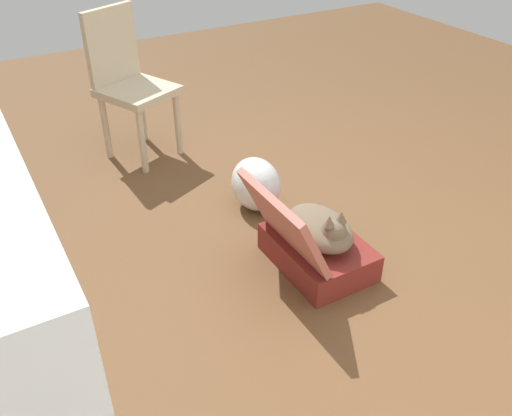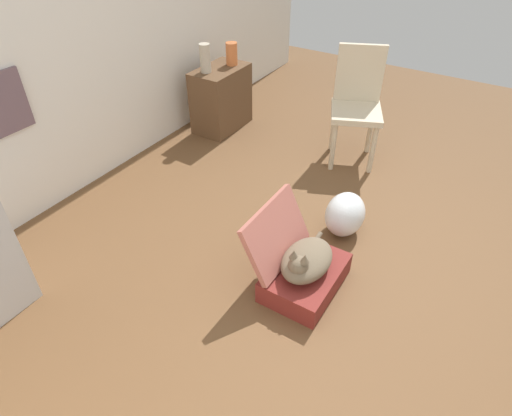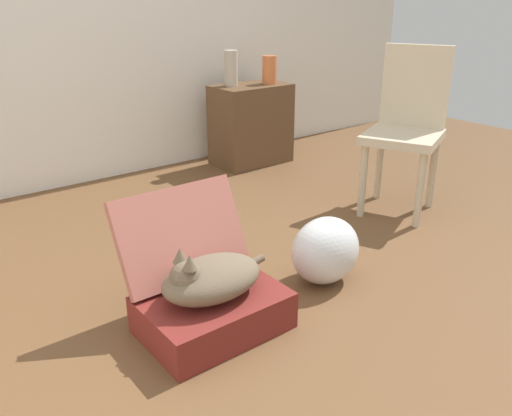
{
  "view_description": "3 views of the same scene",
  "coord_description": "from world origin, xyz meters",
  "views": [
    {
      "loc": [
        -2.1,
        1.51,
        1.82
      ],
      "look_at": [
        -0.17,
        0.4,
        0.33
      ],
      "focal_mm": 38.28,
      "sensor_mm": 36.0,
      "label": 1
    },
    {
      "loc": [
        -2.1,
        -0.6,
        2.09
      ],
      "look_at": [
        -0.42,
        0.46,
        0.54
      ],
      "focal_mm": 30.41,
      "sensor_mm": 36.0,
      "label": 2
    },
    {
      "loc": [
        -1.32,
        -1.39,
        1.25
      ],
      "look_at": [
        -0.01,
        0.3,
        0.39
      ],
      "focal_mm": 37.31,
      "sensor_mm": 36.0,
      "label": 3
    }
  ],
  "objects": [
    {
      "name": "ground_plane",
      "position": [
        0.0,
        0.0,
        0.0
      ],
      "size": [
        7.68,
        7.68,
        0.0
      ],
      "primitive_type": "plane",
      "color": "brown",
      "rests_on": "ground"
    },
    {
      "name": "suitcase_base",
      "position": [
        -0.35,
        0.14,
        0.08
      ],
      "size": [
        0.55,
        0.39,
        0.16
      ],
      "primitive_type": "cube",
      "color": "maroon",
      "rests_on": "ground"
    },
    {
      "name": "suitcase_lid",
      "position": [
        -0.35,
        0.35,
        0.34
      ],
      "size": [
        0.55,
        0.2,
        0.37
      ],
      "primitive_type": "cube",
      "rotation": [
        1.12,
        0.0,
        0.0
      ],
      "color": "#B26356",
      "rests_on": "suitcase_base"
    },
    {
      "name": "cat",
      "position": [
        -0.36,
        0.14,
        0.24
      ],
      "size": [
        0.49,
        0.28,
        0.23
      ],
      "color": "brown",
      "rests_on": "suitcase_base"
    },
    {
      "name": "plastic_bag_white",
      "position": [
        0.27,
        0.14,
        0.16
      ],
      "size": [
        0.34,
        0.27,
        0.31
      ],
      "primitive_type": "ellipsoid",
      "color": "silver",
      "rests_on": "ground"
    },
    {
      "name": "side_table",
      "position": [
        1.15,
        1.85,
        0.31
      ],
      "size": [
        0.58,
        0.36,
        0.61
      ],
      "primitive_type": "cube",
      "color": "brown",
      "rests_on": "ground"
    },
    {
      "name": "vase_tall",
      "position": [
        1.01,
        1.9,
        0.74
      ],
      "size": [
        0.1,
        0.1,
        0.26
      ],
      "primitive_type": "cylinder",
      "color": "#B7AD99",
      "rests_on": "side_table"
    },
    {
      "name": "vase_short",
      "position": [
        1.3,
        1.81,
        0.71
      ],
      "size": [
        0.11,
        0.11,
        0.21
      ],
      "primitive_type": "cylinder",
      "color": "#CC6B38",
      "rests_on": "side_table"
    },
    {
      "name": "chair",
      "position": [
        1.3,
        0.52,
        0.53
      ],
      "size": [
        0.57,
        0.56,
        0.98
      ],
      "rotation": [
        0.0,
        0.0,
        -1.16
      ],
      "color": "beige",
      "rests_on": "ground"
    }
  ]
}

